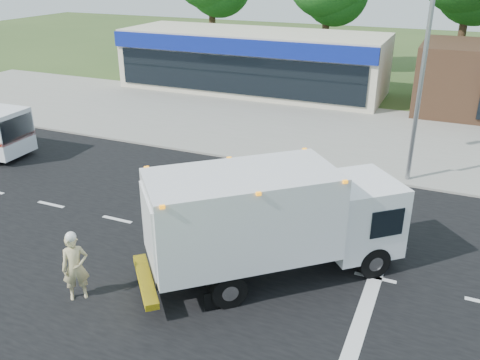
% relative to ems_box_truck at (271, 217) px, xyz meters
% --- Properties ---
extents(ground, '(120.00, 120.00, 0.00)m').
position_rel_ems_box_truck_xyz_m(ground, '(-0.13, 1.06, -1.92)').
color(ground, '#385123').
rests_on(ground, ground).
extents(road_asphalt, '(60.00, 14.00, 0.02)m').
position_rel_ems_box_truck_xyz_m(road_asphalt, '(-0.13, 1.06, -1.92)').
color(road_asphalt, black).
rests_on(road_asphalt, ground).
extents(sidewalk, '(60.00, 2.40, 0.12)m').
position_rel_ems_box_truck_xyz_m(sidewalk, '(-0.13, 9.26, -1.86)').
color(sidewalk, gray).
rests_on(sidewalk, ground).
extents(parking_apron, '(60.00, 9.00, 0.02)m').
position_rel_ems_box_truck_xyz_m(parking_apron, '(-0.13, 15.06, -1.91)').
color(parking_apron, gray).
rests_on(parking_apron, ground).
extents(lane_markings, '(55.20, 7.00, 0.01)m').
position_rel_ems_box_truck_xyz_m(lane_markings, '(1.22, -0.29, -1.90)').
color(lane_markings, silver).
rests_on(lane_markings, road_asphalt).
extents(ems_box_truck, '(7.18, 6.69, 3.33)m').
position_rel_ems_box_truck_xyz_m(ems_box_truck, '(0.00, 0.00, 0.00)').
color(ems_box_truck, black).
rests_on(ems_box_truck, ground).
extents(emergency_worker, '(0.82, 0.82, 2.03)m').
position_rel_ems_box_truck_xyz_m(emergency_worker, '(-4.38, -3.05, -0.93)').
color(emergency_worker, tan).
rests_on(emergency_worker, ground).
extents(retail_strip_mall, '(18.00, 6.20, 4.00)m').
position_rel_ems_box_truck_xyz_m(retail_strip_mall, '(-9.13, 20.99, 0.09)').
color(retail_strip_mall, beige).
rests_on(retail_strip_mall, ground).
extents(traffic_signal_pole, '(3.51, 0.25, 8.00)m').
position_rel_ems_box_truck_xyz_m(traffic_signal_pole, '(2.23, 8.66, 3.00)').
color(traffic_signal_pole, gray).
rests_on(traffic_signal_pole, ground).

